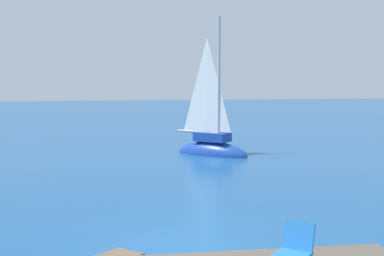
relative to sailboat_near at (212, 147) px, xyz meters
The scene contains 3 objects.
ground_plane 13.41m from the sailboat_near, 107.04° to the right, with size 160.00×160.00×0.00m, color navy.
sailboat_near is the anchor object (origin of this frame).
beach_chair 16.20m from the sailboat_near, 99.31° to the right, with size 0.76×0.76×0.80m.
Camera 1 is at (-1.64, -9.92, 3.52)m, focal length 46.14 mm.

